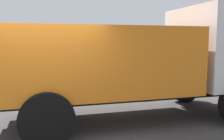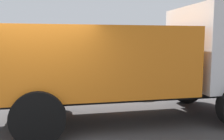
% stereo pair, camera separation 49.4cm
% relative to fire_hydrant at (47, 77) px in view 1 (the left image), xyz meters
% --- Properties ---
extents(sidewalk_curb, '(36.00, 5.00, 0.15)m').
position_rel_fire_hydrant_xyz_m(sidewalk_curb, '(-0.42, 1.06, -0.56)').
color(sidewalk_curb, '#BCB7AD').
rests_on(sidewalk_curb, ground).
extents(fire_hydrant, '(0.22, 0.49, 0.91)m').
position_rel_fire_hydrant_xyz_m(fire_hydrant, '(0.00, 0.00, 0.00)').
color(fire_hydrant, yellow).
rests_on(fire_hydrant, sidewalk_curb).
extents(loose_tire, '(1.17, 0.75, 1.11)m').
position_rel_fire_hydrant_xyz_m(loose_tire, '(-0.28, -0.34, 0.07)').
color(loose_tire, black).
rests_on(loose_tire, sidewalk_curb).
extents(stop_sign, '(0.76, 0.08, 2.38)m').
position_rel_fire_hydrant_xyz_m(stop_sign, '(2.40, -0.81, 1.17)').
color(stop_sign, gray).
rests_on(stop_sign, sidewalk_curb).
extents(dump_truck_orange, '(7.12, 3.08, 3.00)m').
position_rel_fire_hydrant_xyz_m(dump_truck_orange, '(2.17, -4.25, 0.97)').
color(dump_truck_orange, orange).
rests_on(dump_truck_orange, ground).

